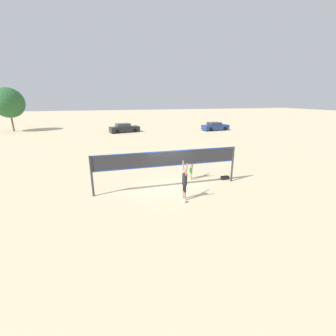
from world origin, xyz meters
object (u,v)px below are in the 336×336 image
Objects in this scene: player_blocker at (191,164)px; parked_car_mid at (215,127)px; volleyball_net at (168,162)px; volleyball at (184,201)px; parked_car_near at (124,128)px; gear_bag at (225,178)px; player_spiker at (185,180)px; tree_left_cluster at (8,103)px.

parked_car_mid is (13.26, 22.16, -0.47)m from player_blocker.
volleyball_net is 27.81m from parked_car_mid.
volleyball_net is at bearing -60.54° from player_blocker.
volleyball_net is 2.76m from volleyball.
parked_car_near is (-0.33, 25.08, -1.05)m from volleyball_net.
player_blocker is at bearing 163.64° from gear_bag.
tree_left_cluster reaches higher than player_spiker.
tree_left_cluster reaches higher than parked_car_mid.
player_blocker is 0.30× the size of tree_left_cluster.
parked_car_mid is (15.20, 23.26, -1.07)m from volleyball_net.
player_blocker is 3.95× the size of gear_bag.
tree_left_cluster is (-17.96, 6.41, 4.01)m from parked_car_near.
parked_car_near is 15.64m from parked_car_mid.
player_blocker is 2.58m from gear_bag.
volleyball is 0.03× the size of tree_left_cluster.
volleyball is 4.76m from gear_bag.
tree_left_cluster is (-18.69, 33.36, 3.52)m from player_spiker.
volleyball is 0.05× the size of parked_car_near.
parked_car_near is (-0.74, 26.95, -0.49)m from player_spiker.
player_spiker reaches higher than player_blocker.
parked_car_near is (-0.62, 27.31, 0.54)m from volleyball.
volleyball_net reaches higher than player_spiker.
tree_left_cluster is (-22.52, 31.06, 4.56)m from gear_bag.
volleyball is (-0.12, -0.36, -1.03)m from player_spiker.
parked_car_near is at bearing -19.65° from tree_left_cluster.
tree_left_cluster is at bearing 118.85° from volleyball.
parked_car_mid is at bearing -13.81° from tree_left_cluster.
gear_bag is (3.94, 2.66, -0.00)m from volleyball.
player_spiker is 1.03× the size of player_blocker.
parked_car_near reaches higher than volleyball.
parked_car_mid is 34.72m from tree_left_cluster.
player_blocker is 24.10m from parked_car_near.
player_blocker is 25.83m from parked_car_mid.
volleyball is at bearing -82.72° from volleyball_net.
volleyball is (0.29, -2.23, -1.59)m from volleyball_net.
volleyball_net is at bearing -128.08° from parked_car_mid.
parked_car_mid reaches higher than volleyball.
parked_car_near is (-2.28, 23.98, -0.45)m from player_blocker.
parked_car_mid is (15.54, -1.82, -0.02)m from parked_car_near.
player_blocker reaches higher than volleyball.
volleyball_net reaches higher than parked_car_mid.
player_spiker is at bearing -101.25° from parked_car_near.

